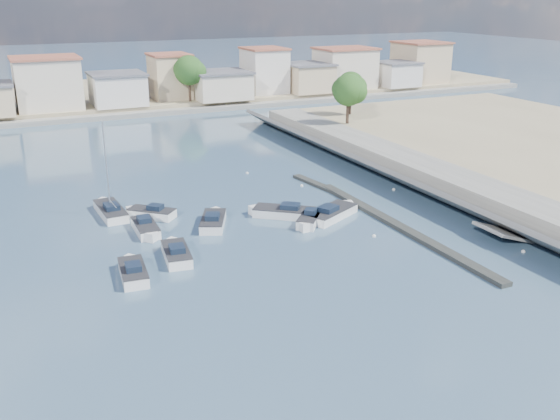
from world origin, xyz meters
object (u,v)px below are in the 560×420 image
(motorboat_e, at_px, (176,253))
(sailboat, at_px, (110,210))
(motorboat_c, at_px, (281,212))
(motorboat_d, at_px, (309,221))
(motorboat_b, at_px, (213,221))
(motorboat_g, at_px, (146,229))
(motorboat_h, at_px, (333,213))
(motorboat_f, at_px, (149,213))
(motorboat_a, at_px, (133,272))

(motorboat_e, height_order, sailboat, sailboat)
(motorboat_c, bearing_deg, motorboat_e, -155.65)
(motorboat_c, distance_m, motorboat_e, 12.50)
(motorboat_d, distance_m, motorboat_e, 12.87)
(motorboat_b, distance_m, motorboat_e, 7.58)
(motorboat_d, relative_size, sailboat, 0.43)
(motorboat_g, bearing_deg, motorboat_c, -4.65)
(motorboat_b, bearing_deg, motorboat_g, 175.42)
(motorboat_b, relative_size, motorboat_h, 0.86)
(motorboat_c, relative_size, sailboat, 0.63)
(motorboat_b, bearing_deg, motorboat_d, -24.93)
(motorboat_g, xyz_separation_m, motorboat_h, (16.50, -3.13, -0.00))
(motorboat_b, height_order, motorboat_h, same)
(motorboat_c, distance_m, motorboat_h, 4.76)
(motorboat_e, bearing_deg, motorboat_c, 24.35)
(motorboat_c, bearing_deg, motorboat_h, -26.61)
(motorboat_f, bearing_deg, motorboat_h, -24.53)
(motorboat_e, distance_m, motorboat_h, 15.93)
(motorboat_a, distance_m, motorboat_g, 8.60)
(motorboat_e, relative_size, motorboat_f, 1.21)
(motorboat_e, xyz_separation_m, motorboat_g, (-0.86, 6.15, 0.00))
(motorboat_b, bearing_deg, motorboat_a, -139.10)
(motorboat_a, height_order, motorboat_g, same)
(sailboat, bearing_deg, motorboat_e, -77.33)
(motorboat_g, xyz_separation_m, sailboat, (-1.91, 6.14, 0.04))
(motorboat_d, bearing_deg, motorboat_c, 113.29)
(motorboat_b, height_order, motorboat_e, same)
(motorboat_d, distance_m, motorboat_f, 14.64)
(motorboat_e, relative_size, sailboat, 0.58)
(motorboat_f, bearing_deg, motorboat_d, -32.58)
(motorboat_a, height_order, motorboat_f, same)
(motorboat_b, height_order, motorboat_d, same)
(motorboat_d, distance_m, sailboat, 18.51)
(motorboat_e, bearing_deg, sailboat, 102.67)
(motorboat_h, bearing_deg, motorboat_d, -162.84)
(motorboat_a, xyz_separation_m, motorboat_b, (8.80, 7.62, -0.00))
(motorboat_c, height_order, motorboat_d, same)
(motorboat_d, xyz_separation_m, motorboat_e, (-12.69, -2.11, 0.00))
(motorboat_c, xyz_separation_m, sailboat, (-14.15, 7.14, 0.04))
(motorboat_b, bearing_deg, motorboat_c, -4.72)
(motorboat_c, bearing_deg, motorboat_b, 175.28)
(motorboat_b, height_order, motorboat_g, same)
(motorboat_d, distance_m, motorboat_g, 14.14)
(motorboat_e, bearing_deg, motorboat_g, 97.94)
(motorboat_c, bearing_deg, motorboat_f, 156.29)
(motorboat_c, relative_size, motorboat_f, 1.32)
(motorboat_b, relative_size, motorboat_g, 1.06)
(motorboat_b, xyz_separation_m, motorboat_h, (10.61, -2.65, 0.00))
(motorboat_a, bearing_deg, motorboat_g, 70.20)
(motorboat_g, distance_m, motorboat_h, 16.79)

